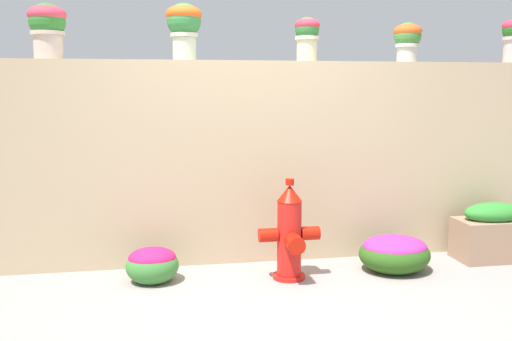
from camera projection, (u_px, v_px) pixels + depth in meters
The scene contains 10 objects.
ground_plane at pixel (270, 307), 3.89m from camera, with size 24.00×24.00×0.00m, color gray.
stone_wall at pixel (243, 161), 4.94m from camera, with size 5.78×0.36×1.73m, color tan.
potted_plant_1 at pixel (47, 25), 4.53m from camera, with size 0.30×0.30×0.45m.
potted_plant_2 at pixel (184, 24), 4.72m from camera, with size 0.30×0.30×0.48m.
potted_plant_3 at pixel (307, 35), 4.89m from camera, with size 0.22×0.22×0.38m.
potted_plant_4 at pixel (408, 38), 5.01m from camera, with size 0.25×0.25×0.35m.
fire_hydrant at pixel (290, 235), 4.42m from camera, with size 0.49×0.39×0.80m.
flower_bush_left at pixel (394, 252), 4.65m from camera, with size 0.59×0.53×0.31m.
flower_bush_right at pixel (152, 263), 4.38m from camera, with size 0.41×0.37×0.29m.
planter_box at pixel (492, 232), 4.95m from camera, with size 0.64×0.36×0.51m.
Camera 1 is at (-0.74, -3.64, 1.50)m, focal length 39.55 mm.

